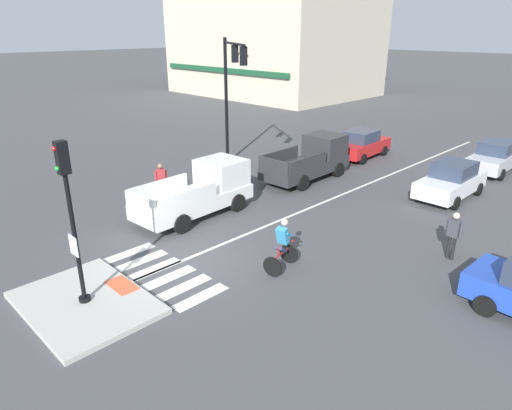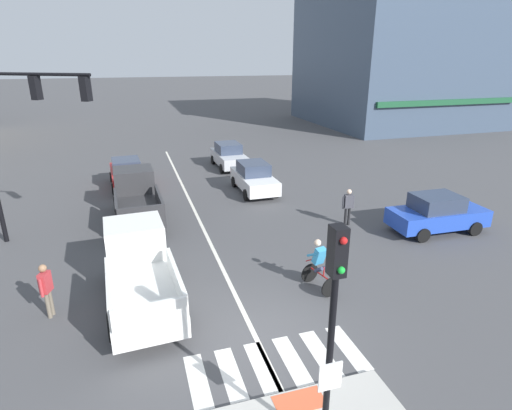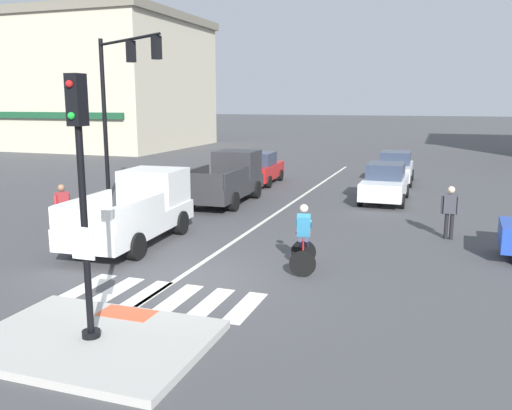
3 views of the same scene
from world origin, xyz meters
TOP-DOWN VIEW (x-y plane):
  - ground_plane at (0.00, 0.00)m, footprint 300.00×300.00m
  - traffic_island at (0.00, -3.56)m, footprint 4.09×2.97m
  - tactile_pad_front at (0.00, -2.43)m, footprint 1.10×0.60m
  - signal_pole at (0.00, -3.57)m, footprint 0.44×0.38m
  - crosswalk_stripe_a at (-1.96, -1.03)m, footprint 0.44×1.80m
  - crosswalk_stripe_b at (-1.18, -1.03)m, footprint 0.44×1.80m
  - crosswalk_stripe_c at (-0.39, -1.03)m, footprint 0.44×1.80m
  - crosswalk_stripe_d at (0.39, -1.03)m, footprint 0.44×1.80m
  - crosswalk_stripe_e at (1.18, -1.03)m, footprint 0.44×1.80m
  - crosswalk_stripe_f at (1.96, -1.03)m, footprint 0.44×1.80m
  - lane_centre_line at (-0.21, 10.00)m, footprint 0.14×28.00m
  - traffic_light_mast at (-6.81, 8.15)m, footprint 4.30×2.71m
  - building_corner_right at (-26.78, 32.68)m, footprint 21.43×15.84m
  - car_red_westbound_distant at (-3.23, 15.26)m, footprint 2.03×4.19m
  - car_silver_eastbound_distant at (3.40, 17.80)m, footprint 1.91×4.14m
  - car_white_eastbound_far at (3.45, 12.19)m, footprint 1.85×4.10m
  - pickup_truck_charcoal_westbound_far at (-2.86, 10.05)m, footprint 2.18×5.16m
  - pickup_truck_white_westbound_near at (-3.02, 3.06)m, footprint 2.25×5.19m
  - cyclist at (2.48, 1.87)m, footprint 0.89×1.21m
  - pedestrian_at_curb_left at (-5.59, 2.77)m, footprint 0.33×0.52m
  - pedestrian_waiting_far_side at (6.01, 6.36)m, footprint 0.55×0.26m

SIDE VIEW (x-z plane):
  - ground_plane at x=0.00m, z-range 0.00..0.00m
  - crosswalk_stripe_a at x=-1.96m, z-range 0.00..0.01m
  - crosswalk_stripe_b at x=-1.18m, z-range 0.00..0.01m
  - crosswalk_stripe_c at x=-0.39m, z-range 0.00..0.01m
  - crosswalk_stripe_d at x=0.39m, z-range 0.00..0.01m
  - crosswalk_stripe_e at x=1.18m, z-range 0.00..0.01m
  - crosswalk_stripe_f at x=1.96m, z-range 0.00..0.01m
  - lane_centre_line at x=-0.21m, z-range 0.00..0.01m
  - traffic_island at x=0.00m, z-range 0.00..0.15m
  - tactile_pad_front at x=0.00m, z-range 0.15..0.16m
  - car_red_westbound_distant at x=-3.23m, z-range -0.01..1.63m
  - car_silver_eastbound_distant at x=3.40m, z-range -0.01..1.63m
  - car_white_eastbound_far at x=3.45m, z-range -0.01..1.63m
  - cyclist at x=2.48m, z-range 0.03..1.71m
  - pickup_truck_charcoal_westbound_far at x=-2.86m, z-range -0.06..2.02m
  - pickup_truck_white_westbound_near at x=-3.02m, z-range -0.06..2.02m
  - pedestrian_at_curb_left at x=-5.59m, z-range 0.15..1.82m
  - pedestrian_waiting_far_side at x=6.01m, z-range 0.15..1.82m
  - signal_pole at x=0.00m, z-range 0.62..5.15m
  - traffic_light_mast at x=-6.81m, z-range 1.31..8.10m
  - building_corner_right at x=-26.78m, z-range 0.02..11.77m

